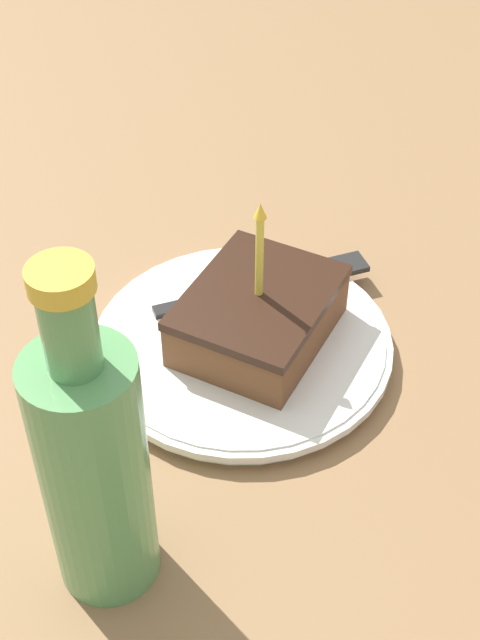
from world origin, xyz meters
name	(u,v)px	position (x,y,z in m)	size (l,w,h in m)	color
ground_plane	(214,360)	(0.00, 0.00, -0.02)	(2.40, 2.40, 0.04)	olive
plate	(240,348)	(0.03, 0.00, 0.01)	(0.24, 0.24, 0.02)	white
cake_slice	(258,315)	(0.04, 0.01, 0.04)	(0.10, 0.13, 0.13)	brown
fork	(276,282)	(0.02, 0.07, 0.02)	(0.14, 0.15, 0.00)	#262626
bottle	(94,467)	(0.04, -0.21, 0.10)	(0.06, 0.06, 0.24)	#599959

